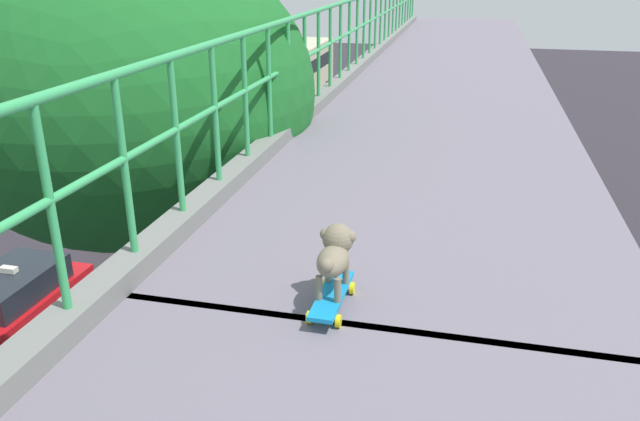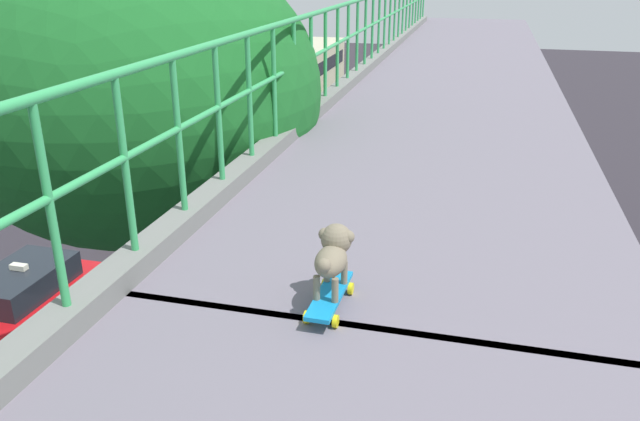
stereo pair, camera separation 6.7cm
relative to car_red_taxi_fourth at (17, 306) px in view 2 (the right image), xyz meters
The scene contains 8 objects.
car_red_taxi_fourth is the anchor object (origin of this frame).
car_black_fifth 4.94m from the car_red_taxi_fourth, 46.91° to the left, with size 1.86×4.30×1.39m.
car_yellow_cab_sixth 6.88m from the car_red_taxi_fourth, 91.95° to the left, with size 1.77×4.21×1.49m.
car_grey_seventh 10.96m from the car_red_taxi_fourth, 72.40° to the left, with size 1.84×4.04×1.44m.
city_bus 22.15m from the car_red_taxi_fourth, 90.67° to the left, with size 2.63×11.61×3.24m.
roadside_tree_mid 8.15m from the car_red_taxi_fourth, 30.62° to the right, with size 4.33×4.33×7.93m.
toy_skateboard 12.06m from the car_red_taxi_fourth, 38.55° to the right, with size 0.18×0.54×0.09m.
small_dog 12.12m from the car_red_taxi_fourth, 38.27° to the right, with size 0.20×0.41×0.34m.
Camera 2 is at (1.66, -1.32, 7.60)m, focal length 35.07 mm.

